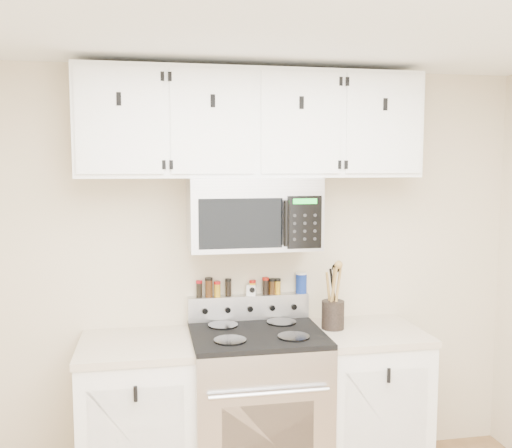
{
  "coord_description": "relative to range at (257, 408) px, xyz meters",
  "views": [
    {
      "loc": [
        -0.6,
        -1.74,
        1.92
      ],
      "look_at": [
        -0.0,
        1.45,
        1.58
      ],
      "focal_mm": 40.0,
      "sensor_mm": 36.0,
      "label": 1
    }
  ],
  "objects": [
    {
      "name": "spice_jar_7",
      "position": [
        0.19,
        0.28,
        0.66
      ],
      "size": [
        0.04,
        0.04,
        0.1
      ],
      "color": "#C78D17",
      "rests_on": "range"
    },
    {
      "name": "back_wall",
      "position": [
        0.0,
        0.32,
        0.76
      ],
      "size": [
        3.5,
        0.01,
        2.5
      ],
      "primitive_type": "cube",
      "color": "beige",
      "rests_on": "floor"
    },
    {
      "name": "kitchen_timer",
      "position": [
        0.02,
        0.28,
        0.65
      ],
      "size": [
        0.07,
        0.06,
        0.07
      ],
      "primitive_type": "cube",
      "rotation": [
        0.0,
        0.0,
        -0.33
      ],
      "color": "white",
      "rests_on": "range"
    },
    {
      "name": "range",
      "position": [
        0.0,
        0.0,
        0.0
      ],
      "size": [
        0.76,
        0.65,
        1.1
      ],
      "color": "#B7B7BA",
      "rests_on": "floor"
    },
    {
      "name": "spice_jar_4",
      "position": [
        0.02,
        0.28,
        0.66
      ],
      "size": [
        0.04,
        0.04,
        0.09
      ],
      "color": "gold",
      "rests_on": "range"
    },
    {
      "name": "upper_cabinets",
      "position": [
        -0.0,
        0.15,
        1.66
      ],
      "size": [
        2.0,
        0.35,
        0.62
      ],
      "color": "white",
      "rests_on": "back_wall"
    },
    {
      "name": "spice_jar_3",
      "position": [
        -0.13,
        0.28,
        0.67
      ],
      "size": [
        0.04,
        0.04,
        0.11
      ],
      "color": "black",
      "rests_on": "range"
    },
    {
      "name": "spice_jar_1",
      "position": [
        -0.25,
        0.28,
        0.67
      ],
      "size": [
        0.05,
        0.05,
        0.12
      ],
      "color": "#3F230F",
      "rests_on": "range"
    },
    {
      "name": "spice_jar_2",
      "position": [
        -0.2,
        0.28,
        0.66
      ],
      "size": [
        0.04,
        0.04,
        0.09
      ],
      "color": "#C18F16",
      "rests_on": "range"
    },
    {
      "name": "salt_canister",
      "position": [
        0.34,
        0.28,
        0.68
      ],
      "size": [
        0.07,
        0.07,
        0.13
      ],
      "color": "navy",
      "rests_on": "range"
    },
    {
      "name": "microwave",
      "position": [
        0.0,
        0.13,
        1.14
      ],
      "size": [
        0.76,
        0.44,
        0.42
      ],
      "color": "#9E9EA3",
      "rests_on": "back_wall"
    },
    {
      "name": "base_cabinet_left",
      "position": [
        -0.69,
        0.02,
        -0.03
      ],
      "size": [
        0.64,
        0.62,
        0.92
      ],
      "color": "white",
      "rests_on": "floor"
    },
    {
      "name": "utensil_crock",
      "position": [
        0.48,
        0.07,
        0.53
      ],
      "size": [
        0.14,
        0.14,
        0.4
      ],
      "color": "black",
      "rests_on": "base_cabinet_right"
    },
    {
      "name": "spice_jar_5",
      "position": [
        0.11,
        0.28,
        0.67
      ],
      "size": [
        0.04,
        0.04,
        0.11
      ],
      "color": "black",
      "rests_on": "range"
    },
    {
      "name": "spice_jar_6",
      "position": [
        0.15,
        0.28,
        0.66
      ],
      "size": [
        0.04,
        0.04,
        0.1
      ],
      "color": "#3A220D",
      "rests_on": "range"
    },
    {
      "name": "spice_jar_0",
      "position": [
        -0.31,
        0.28,
        0.67
      ],
      "size": [
        0.04,
        0.04,
        0.11
      ],
      "color": "black",
      "rests_on": "range"
    },
    {
      "name": "base_cabinet_right",
      "position": [
        0.69,
        0.02,
        -0.03
      ],
      "size": [
        0.64,
        0.62,
        0.92
      ],
      "color": "white",
      "rests_on": "floor"
    }
  ]
}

